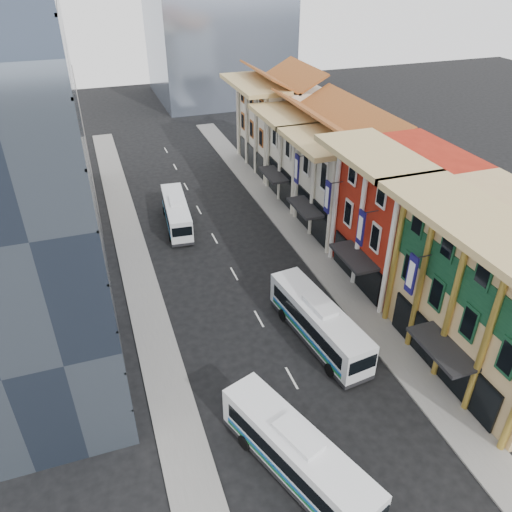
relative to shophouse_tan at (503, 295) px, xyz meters
name	(u,v)px	position (x,y,z in m)	size (l,w,h in m)	color
ground	(344,474)	(-14.00, -5.00, -6.00)	(200.00, 200.00, 0.00)	black
sidewalk_right	(317,257)	(-5.50, 17.00, -5.92)	(3.00, 90.00, 0.15)	slate
sidewalk_left	(143,291)	(-22.50, 17.00, -5.92)	(3.00, 90.00, 0.15)	slate
shophouse_tan	(503,295)	(0.00, 0.00, 0.00)	(8.00, 14.00, 12.00)	tan
shophouse_red	(403,218)	(0.00, 12.00, 0.00)	(8.00, 10.00, 12.00)	#A52312
shophouse_cream_near	(350,186)	(0.00, 21.50, -1.00)	(8.00, 9.00, 10.00)	beige
shophouse_cream_mid	(313,156)	(0.00, 30.50, -1.00)	(8.00, 9.00, 10.00)	beige
shophouse_cream_far	(281,126)	(0.00, 41.00, -0.50)	(8.00, 12.00, 11.00)	beige
office_block_far	(39,151)	(-30.00, 37.00, 1.00)	(10.00, 18.00, 14.00)	gray
bus_left_near	(297,454)	(-16.67, -4.04, -4.24)	(2.57, 10.95, 3.51)	silver
bus_left_far	(176,212)	(-17.08, 28.10, -4.40)	(2.33, 9.96, 3.20)	white
bus_right	(319,322)	(-10.54, 6.14, -4.22)	(2.60, 11.08, 3.55)	silver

